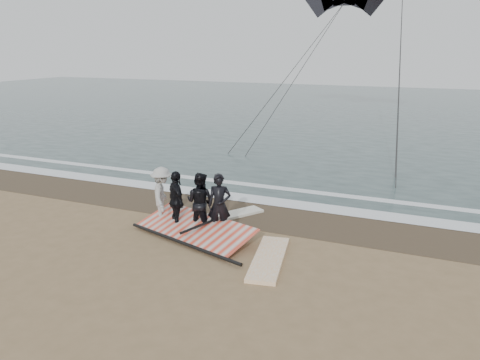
% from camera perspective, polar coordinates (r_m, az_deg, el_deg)
% --- Properties ---
extents(ground, '(120.00, 120.00, 0.00)m').
position_cam_1_polar(ground, '(12.26, -6.14, -10.74)').
color(ground, '#8C704C').
rests_on(ground, ground).
extents(sea, '(120.00, 54.00, 0.02)m').
position_cam_1_polar(sea, '(43.23, 15.55, 8.12)').
color(sea, '#233838').
rests_on(sea, ground).
extents(wet_sand, '(120.00, 2.80, 0.01)m').
position_cam_1_polar(wet_sand, '(16.01, 1.62, -4.07)').
color(wet_sand, '#4C3D2B').
rests_on(wet_sand, ground).
extents(foam_near, '(120.00, 0.90, 0.01)m').
position_cam_1_polar(foam_near, '(17.24, 3.31, -2.53)').
color(foam_near, white).
rests_on(foam_near, sea).
extents(foam_far, '(120.00, 0.45, 0.01)m').
position_cam_1_polar(foam_far, '(18.78, 5.04, -1.01)').
color(foam_far, white).
rests_on(foam_far, sea).
extents(man_main, '(0.81, 0.66, 1.91)m').
position_cam_1_polar(man_main, '(13.93, -2.53, -3.06)').
color(man_main, black).
rests_on(man_main, ground).
extents(board_white, '(1.24, 2.83, 0.11)m').
position_cam_1_polar(board_white, '(12.64, 3.53, -9.53)').
color(board_white, white).
rests_on(board_white, ground).
extents(board_cream, '(1.72, 2.20, 0.09)m').
position_cam_1_polar(board_cream, '(15.72, -0.99, -4.29)').
color(board_cream, silver).
rests_on(board_cream, ground).
extents(trio_cluster, '(2.45, 1.53, 1.88)m').
position_cam_1_polar(trio_cluster, '(14.64, -7.59, -2.32)').
color(trio_cluster, black).
rests_on(trio_cluster, ground).
extents(sail_rig, '(4.21, 2.75, 0.50)m').
position_cam_1_polar(sail_rig, '(14.26, -5.45, -5.91)').
color(sail_rig, black).
rests_on(sail_rig, ground).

